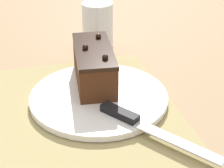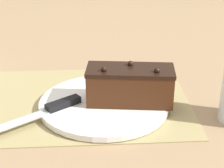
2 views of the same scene
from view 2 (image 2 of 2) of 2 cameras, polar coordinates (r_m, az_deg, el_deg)
The scene contains 5 objects.
ground_plane at distance 0.82m, azimuth -4.56°, elevation -2.62°, with size 3.00×3.00×0.00m, color #9E7F5B.
placemat_woven at distance 0.82m, azimuth -4.56°, elevation -2.50°, with size 0.46×0.34×0.00m, color tan.
cake_plate at distance 0.78m, azimuth -1.23°, elevation -3.03°, with size 0.27×0.27×0.01m.
chocolate_cake at distance 0.76m, azimuth 2.76°, elevation -0.16°, with size 0.18×0.09×0.08m.
serving_knife at distance 0.75m, azimuth -10.01°, elevation -3.97°, with size 0.20×0.15×0.01m.
Camera 2 is at (-0.02, 0.72, 0.38)m, focal length 60.00 mm.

